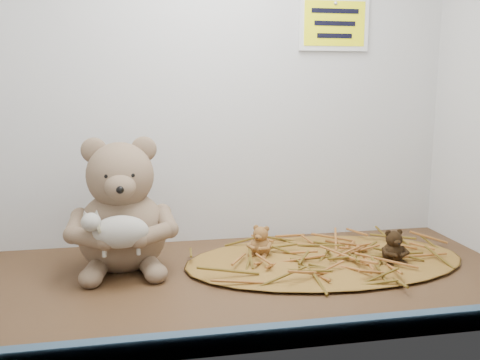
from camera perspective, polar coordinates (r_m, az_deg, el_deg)
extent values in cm
cube|color=#3D2515|center=(112.76, -0.01, -10.65)|extent=(120.00, 60.00, 0.40)
cube|color=silver|center=(134.81, -2.52, 12.32)|extent=(120.00, 0.40, 90.00)
cube|color=#345164|center=(86.35, 3.82, -16.29)|extent=(119.28, 2.20, 3.60)
ellipsoid|color=brown|center=(124.51, 9.09, -8.41)|extent=(64.49, 37.45, 1.25)
cube|color=#F3F30C|center=(142.53, 10.00, 16.10)|extent=(16.00, 1.20, 11.00)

